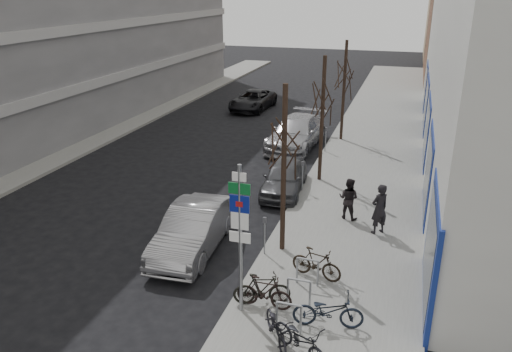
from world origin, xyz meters
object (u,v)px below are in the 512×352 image
Objects in this scene: parked_car_front at (193,229)px; parked_car_back at (296,132)px; tree_far at (345,67)px; bike_far_curb at (301,337)px; meter_front at (265,232)px; bike_near_left at (277,325)px; lane_car at (253,100)px; bike_rack at (299,290)px; tree_mid at (323,90)px; tree_near at (285,131)px; pedestrian_far at (349,198)px; bike_mid_curb at (328,308)px; highway_sign_pole at (240,231)px; pedestrian_near at (379,209)px; bike_mid_inner at (262,289)px; bike_far_inner at (317,263)px; bike_near_right at (264,292)px; meter_back at (326,137)px; parked_car_mid at (284,177)px; meter_mid at (302,173)px.

parked_car_back is (0.65, 11.98, 0.06)m from parked_car_front.
tree_far is 18.14m from bike_far_curb.
tree_far is 13.88m from meter_front.
bike_near_left is 24.65m from lane_car.
tree_mid is at bearing 97.28° from bike_rack.
tree_mid is at bearing 90.00° from tree_near.
pedestrian_far is at bearing 35.27° from parked_car_front.
bike_far_curb is at bearing -70.68° from tree_near.
bike_mid_curb is (1.07, 0.92, 0.06)m from bike_near_left.
highway_sign_pole is 2.34× the size of pedestrian_near.
tree_far is 16.47m from bike_mid_inner.
highway_sign_pole reaches higher than lane_car.
parked_car_front is 0.95× the size of lane_car.
bike_near_right is at bearing 164.24° from bike_far_inner.
bike_far_curb is (1.66, -11.24, -3.44)m from tree_mid.
pedestrian_near is at bearing -75.40° from tree_far.
pedestrian_far reaches higher than lane_car.
highway_sign_pole is at bearing 118.47° from bike_near_right.
bike_mid_curb is 1.12× the size of pedestrian_far.
parked_car_front is at bearing -101.85° from meter_back.
meter_front is 4.20m from bike_near_left.
meter_front is 0.71× the size of pedestrian_near.
tree_far is 4.08m from meter_back.
tree_mid is at bearing -56.55° from lane_car.
tree_mid is at bearing 65.34° from parked_car_front.
bike_near_left is at bearing -80.95° from parked_car_mid.
bike_near_left is 1.54m from bike_mid_inner.
meter_mid reaches higher than bike_mid_inner.
tree_mid reaches higher than parked_car_back.
highway_sign_pole is 8.65m from meter_mid.
meter_back is at bearing -16.09° from bike_mid_inner.
meter_back is (0.00, 5.50, 0.00)m from meter_mid.
bike_rack is at bearing -85.68° from tree_far.
parked_car_back is (-2.40, 14.37, 0.18)m from bike_mid_inner.
tree_far reaches higher than bike_far_curb.
parked_car_mid is (-1.20, -8.07, -3.44)m from tree_far.
pedestrian_near is at bearing -25.71° from bike_near_right.
bike_rack is 4.66m from tree_near.
tree_near is at bearing -84.86° from meter_mid.
bike_near_right is 1.76m from bike_mid_curb.
meter_front reaches higher than bike_mid_curb.
parked_car_mid is at bearing -98.46° from tree_far.
tree_near is 4.63m from pedestrian_far.
pedestrian_far is at bearing -57.44° from lane_car.
lane_car is at bearing 110.42° from tree_near.
highway_sign_pole is at bearing -93.26° from tree_near.
meter_front is 11.90m from parked_car_back.
lane_car is (-4.22, 19.57, -0.08)m from parked_car_front.
highway_sign_pole reaches higher than bike_far_curb.
bike_rack is at bearing -67.52° from tree_near.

